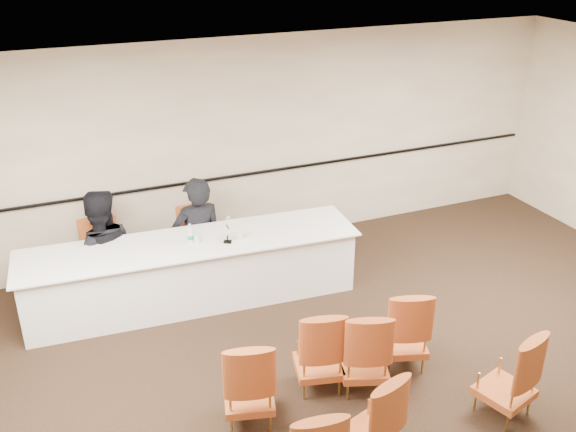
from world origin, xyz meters
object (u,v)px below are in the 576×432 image
object	(u,v)px
drinking_glass	(197,239)
aud_chair_front_right	(404,327)
panelist_second_chair	(102,258)
microphone	(227,232)
aud_chair_front_left	(248,380)
aud_chair_back_right	(507,373)
water_bottle	(190,233)
coffee_cup	(240,234)
aud_chair_back_mid	(370,417)
panelist_main	(199,244)
aud_chair_extra	(365,349)
panelist_second	(102,260)
panel_table	(193,272)
aud_chair_front_mid	(319,348)
panelist_main_chair	(199,244)

from	to	relation	value
drinking_glass	aud_chair_front_right	bearing A→B (deg)	-51.18
panelist_second_chair	microphone	xyz separation A→B (m)	(1.40, -0.85, 0.49)
aud_chair_front_left	aud_chair_back_right	distance (m)	2.44
water_bottle	coffee_cup	xyz separation A→B (m)	(0.58, -0.15, -0.06)
aud_chair_back_mid	coffee_cup	bearing A→B (deg)	75.27
panelist_main	aud_chair_back_right	distance (m)	4.19
panelist_main	aud_chair_extra	world-z (taller)	panelist_main
panelist_second	coffee_cup	size ratio (longest dim) A/B	14.63
aud_chair_front_left	panel_table	bearing A→B (deg)	103.15
microphone	aud_chair_front_right	distance (m)	2.37
panel_table	aud_chair_back_right	bearing A→B (deg)	-50.68
drinking_glass	aud_chair_extra	distance (m)	2.51
panelist_second	drinking_glass	xyz separation A→B (m)	(1.06, -0.72, 0.42)
microphone	aud_chair_front_right	bearing A→B (deg)	-32.48
panel_table	water_bottle	size ratio (longest dim) A/B	17.10
drinking_glass	coffee_cup	size ratio (longest dim) A/B	0.78
panelist_main	aud_chair_front_mid	bearing A→B (deg)	98.86
panelist_main_chair	coffee_cup	size ratio (longest dim) A/B	7.37
aud_chair_front_mid	panelist_main	bearing A→B (deg)	114.11
panelist_second	water_bottle	size ratio (longest dim) A/B	7.88
microphone	drinking_glass	bearing A→B (deg)	-178.06
panelist_second_chair	aud_chair_extra	bearing A→B (deg)	-49.94
panelist_main_chair	microphone	size ratio (longest dim) A/B	3.28
panelist_main	microphone	xyz separation A→B (m)	(0.17, -0.76, 0.49)
panelist_main_chair	aud_chair_front_left	distance (m)	2.86
panelist_second	microphone	size ratio (longest dim) A/B	6.51
aud_chair_front_mid	aud_chair_back_right	distance (m)	1.80
panelist_second	aud_chair_front_mid	xyz separation A→B (m)	(1.73, -2.75, 0.03)
panelist_second_chair	aud_chair_back_right	distance (m)	4.96
coffee_cup	aud_chair_extra	xyz separation A→B (m)	(0.56, -2.13, -0.41)
aud_chair_front_right	coffee_cup	bearing A→B (deg)	138.54
drinking_glass	microphone	bearing A→B (deg)	-21.29
aud_chair_front_right	aud_chair_back_mid	world-z (taller)	same
drinking_glass	aud_chair_back_right	world-z (taller)	aud_chair_back_right
water_bottle	aud_chair_back_right	distance (m)	3.85
panelist_main_chair	panelist_second	xyz separation A→B (m)	(-1.23, 0.09, -0.03)
panelist_main_chair	aud_chair_front_mid	size ratio (longest dim) A/B	1.00
water_bottle	aud_chair_front_mid	xyz separation A→B (m)	(0.73, -2.08, -0.47)
coffee_cup	aud_chair_front_right	xyz separation A→B (m)	(1.14, -1.95, -0.41)
panel_table	panelist_main_chair	xyz separation A→B (m)	(0.24, 0.58, 0.06)
aud_chair_front_mid	drinking_glass	bearing A→B (deg)	121.78
panelist_second	panel_table	bearing A→B (deg)	147.07
drinking_glass	aud_chair_front_mid	size ratio (longest dim) A/B	0.11
panel_table	aud_chair_extra	size ratio (longest dim) A/B	4.31
aud_chair_front_mid	aud_chair_back_mid	world-z (taller)	same
panel_table	panelist_second	world-z (taller)	panelist_second
aud_chair_back_mid	aud_chair_back_right	distance (m)	1.49
microphone	aud_chair_front_left	xyz separation A→B (m)	(-0.49, -2.08, -0.49)
drinking_glass	aud_chair_front_right	distance (m)	2.66
aud_chair_back_mid	aud_chair_extra	xyz separation A→B (m)	(0.43, 0.86, 0.00)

